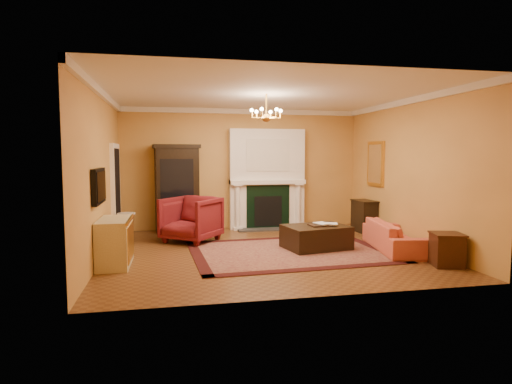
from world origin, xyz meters
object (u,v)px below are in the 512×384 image
object	(u,v)px
coral_sofa	(395,231)
china_cabinet	(177,190)
end_table	(447,250)
wingback_armchair	(191,217)
commode	(115,242)
leather_ottoman	(316,237)
pedestal_table	(127,226)
console_table	(364,217)

from	to	relation	value
coral_sofa	china_cabinet	bearing A→B (deg)	64.65
end_table	wingback_armchair	bearing A→B (deg)	144.54
commode	coral_sofa	world-z (taller)	commode
wingback_armchair	commode	distance (m)	2.23
end_table	leather_ottoman	size ratio (longest dim) A/B	0.44
end_table	commode	bearing A→B (deg)	168.02
china_cabinet	coral_sofa	bearing A→B (deg)	-42.46
leather_ottoman	china_cabinet	bearing A→B (deg)	126.12
coral_sofa	leather_ottoman	xyz separation A→B (m)	(-1.47, 0.41, -0.13)
wingback_armchair	commode	bearing A→B (deg)	-90.09
china_cabinet	end_table	bearing A→B (deg)	-51.09
pedestal_table	end_table	size ratio (longest dim) A/B	1.25
commode	leather_ottoman	distance (m)	3.78
china_cabinet	commode	size ratio (longest dim) A/B	1.90
china_cabinet	leather_ottoman	bearing A→B (deg)	-50.53
end_table	console_table	world-z (taller)	console_table
commode	console_table	distance (m)	5.89
china_cabinet	console_table	bearing A→B (deg)	-19.31
commode	end_table	world-z (taller)	commode
china_cabinet	end_table	distance (m)	6.09
pedestal_table	console_table	world-z (taller)	console_table
wingback_armchair	leather_ottoman	xyz separation A→B (m)	(2.39, -1.23, -0.29)
pedestal_table	coral_sofa	size ratio (longest dim) A/B	0.35
pedestal_table	end_table	bearing A→B (deg)	-27.75
pedestal_table	wingback_armchair	bearing A→B (deg)	2.72
wingback_armchair	coral_sofa	xyz separation A→B (m)	(3.86, -1.64, -0.16)
console_table	pedestal_table	bearing A→B (deg)	-178.48
console_table	coral_sofa	bearing A→B (deg)	-101.02
leather_ottoman	wingback_armchair	bearing A→B (deg)	142.12
end_table	coral_sofa	bearing A→B (deg)	100.38
wingback_armchair	end_table	world-z (taller)	wingback_armchair
commode	wingback_armchair	bearing A→B (deg)	52.93
coral_sofa	leather_ottoman	size ratio (longest dim) A/B	1.59
coral_sofa	console_table	distance (m)	1.99
wingback_armchair	console_table	bearing A→B (deg)	42.10
commode	pedestal_table	bearing A→B (deg)	89.61
china_cabinet	coral_sofa	size ratio (longest dim) A/B	1.05
coral_sofa	commode	bearing A→B (deg)	101.11
commode	console_table	world-z (taller)	commode
wingback_armchair	end_table	xyz separation A→B (m)	(4.09, -2.91, -0.26)
end_table	leather_ottoman	world-z (taller)	end_table
end_table	leather_ottoman	xyz separation A→B (m)	(-1.71, 1.69, -0.02)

